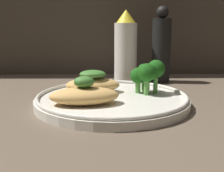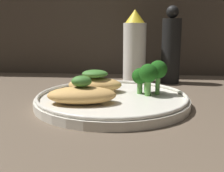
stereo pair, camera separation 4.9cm
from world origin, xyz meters
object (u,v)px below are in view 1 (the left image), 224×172
object	(u,v)px
sauce_bottle	(126,48)
pepper_grinder	(161,48)
plate	(112,99)
broccoli_bunch	(147,73)

from	to	relation	value
sauce_bottle	pepper_grinder	size ratio (longest dim) A/B	0.95
plate	pepper_grinder	world-z (taller)	pepper_grinder
plate	pepper_grinder	xyz separation A→B (cm)	(12.35, 21.13, 7.44)
sauce_bottle	broccoli_bunch	bearing A→B (deg)	-81.11
broccoli_bunch	pepper_grinder	bearing A→B (deg)	72.25
broccoli_bunch	sauce_bottle	world-z (taller)	sauce_bottle
plate	pepper_grinder	bearing A→B (deg)	59.69
pepper_grinder	broccoli_bunch	bearing A→B (deg)	-107.75
broccoli_bunch	sauce_bottle	xyz separation A→B (cm)	(-2.87, 18.34, 3.17)
sauce_bottle	pepper_grinder	bearing A→B (deg)	0.00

